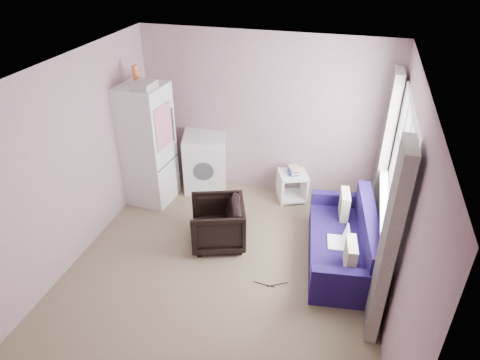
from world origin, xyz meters
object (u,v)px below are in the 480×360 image
(fridge, at_px, (148,145))
(washing_machine, at_px, (205,160))
(sofa, at_px, (345,245))
(side_table, at_px, (292,184))
(armchair, at_px, (217,221))

(fridge, relative_size, washing_machine, 2.27)
(washing_machine, distance_m, sofa, 2.65)
(washing_machine, xyz_separation_m, side_table, (1.43, -0.00, -0.21))
(side_table, distance_m, sofa, 1.56)
(armchair, xyz_separation_m, washing_machine, (-0.65, 1.35, 0.13))
(washing_machine, xyz_separation_m, sofa, (2.31, -1.28, -0.21))
(fridge, distance_m, sofa, 3.15)
(sofa, bearing_deg, side_table, 117.31)
(side_table, bearing_deg, sofa, -55.34)
(washing_machine, relative_size, side_table, 1.61)
(armchair, xyz_separation_m, side_table, (0.78, 1.35, -0.09))
(armchair, distance_m, fridge, 1.66)
(side_table, bearing_deg, armchair, -120.01)
(armchair, bearing_deg, fridge, -140.38)
(fridge, bearing_deg, side_table, 19.12)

